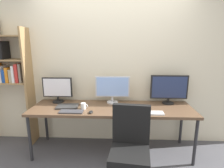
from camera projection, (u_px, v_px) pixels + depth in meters
name	position (u px, v px, depth m)	size (l,w,h in m)	color
wall_back	(113.00, 67.00, 2.97)	(4.83, 0.10, 2.60)	beige
desk	(112.00, 110.00, 2.69)	(2.43, 0.68, 0.74)	brown
bookshelf	(0.00, 66.00, 2.85)	(0.83, 0.28, 2.10)	#9E7A4C
office_chair	(130.00, 156.00, 2.06)	(0.52, 0.52, 0.99)	#2D2D33
monitor_left	(57.00, 89.00, 2.88)	(0.48, 0.18, 0.41)	black
monitor_center	(112.00, 88.00, 2.84)	(0.55, 0.18, 0.44)	silver
monitor_right	(169.00, 88.00, 2.80)	(0.58, 0.18, 0.46)	black
keyboard_left	(71.00, 112.00, 2.48)	(0.33, 0.13, 0.02)	#38383D
keyboard_right	(152.00, 113.00, 2.43)	(0.32, 0.13, 0.02)	silver
mouse_left_side	(122.00, 110.00, 2.53)	(0.06, 0.10, 0.03)	silver
mouse_right_side	(91.00, 112.00, 2.45)	(0.06, 0.10, 0.03)	black
laptop_closed	(68.00, 106.00, 2.68)	(0.32, 0.22, 0.02)	#2D2D2D
coffee_mug	(84.00, 106.00, 2.60)	(0.11, 0.08, 0.09)	white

